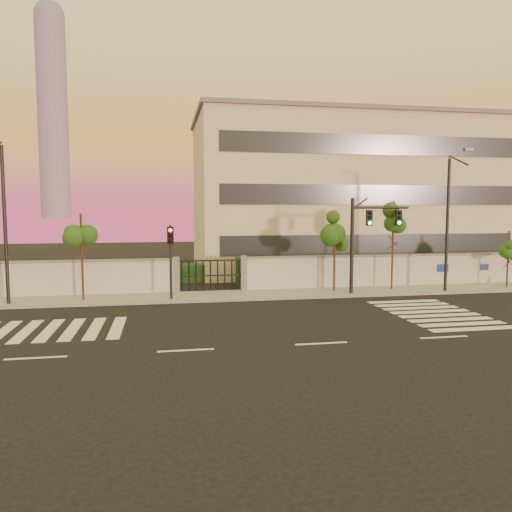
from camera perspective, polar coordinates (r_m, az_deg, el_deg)
The scene contains 15 objects.
ground at distance 18.98m, azimuth 7.46°, elevation -9.90°, with size 120.00×120.00×0.00m, color black.
sidewalk at distance 28.90m, azimuth 1.03°, elevation -4.41°, with size 60.00×3.00×0.15m, color gray.
perimeter_wall at distance 30.23m, azimuth 0.66°, elevation -2.07°, with size 60.00×0.36×2.20m.
hedge_row at distance 33.14m, azimuth 1.54°, elevation -1.86°, with size 41.00×4.25×1.80m.
institutional_building at distance 42.06m, azimuth 10.03°, elevation 6.88°, with size 24.40×12.40×12.25m.
distant_skyscraper at distance 308.58m, azimuth -22.24°, elevation 15.62°, with size 16.00×16.00×118.00m.
road_markings at distance 22.13m, azimuth 0.50°, elevation -7.62°, with size 57.00×7.62×0.02m.
street_tree_c at distance 28.07m, azimuth -19.29°, elevation 2.05°, with size 1.53×1.22×4.76m.
street_tree_d at distance 29.73m, azimuth 9.03°, elevation 2.69°, with size 1.57×1.25×4.93m.
street_tree_e at distance 31.15m, azimuth 15.43°, elevation 3.42°, with size 1.46×1.16×5.48m.
street_tree_f at distance 34.78m, azimuth 26.91°, elevation 1.00°, with size 1.35×1.07×3.65m.
traffic_signal_main at distance 29.31m, azimuth 12.23°, elevation 2.45°, with size 3.56×0.39×5.62m.
traffic_signal_secondary at distance 27.09m, azimuth -9.73°, elevation 0.31°, with size 0.32×0.33×4.15m.
streetlight_west at distance 28.10m, azimuth -26.90°, elevation 4.06°, with size 0.51×2.06×8.56m.
streetlight_east at distance 31.30m, azimuth 21.21°, elevation 4.09°, with size 0.50×2.00×8.30m.
Camera 1 is at (-5.69, -17.41, 4.98)m, focal length 35.00 mm.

